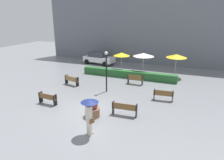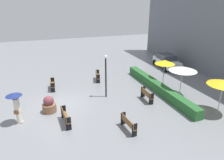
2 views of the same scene
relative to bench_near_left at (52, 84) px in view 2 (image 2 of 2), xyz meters
The scene contains 14 objects.
ground_plane 3.34m from the bench_near_left, ahead, with size 60.00×60.00×0.00m, color gray.
bench_near_left is the anchor object (origin of this frame).
bench_far_left 4.47m from the bench_near_left, 99.01° to the left, with size 1.60×0.69×0.88m.
bench_far_right 8.84m from the bench_near_left, 25.84° to the left, with size 1.54×0.44×0.87m.
bench_near_right 5.94m from the bench_near_left, ahead, with size 1.72×0.43×0.90m.
bench_back_row 8.41m from the bench_near_left, 54.55° to the left, with size 1.53×0.41×0.94m.
pedestrian_with_umbrella 5.47m from the bench_near_left, 26.86° to the right, with size 0.97×0.97×2.14m.
planter_pot 4.02m from the bench_near_left, ahead, with size 0.97×0.97×1.22m.
lamp_post 5.37m from the bench_near_left, 53.03° to the left, with size 0.28×0.28×3.54m.
patio_umbrella_yellow 10.43m from the bench_near_left, 76.54° to the left, with size 1.83×1.83×2.39m.
patio_umbrella_white 11.31m from the bench_near_left, 64.16° to the left, with size 2.24×2.24×2.50m.
patio_umbrella_yellow_far 13.63m from the bench_near_left, 52.59° to the left, with size 2.13×2.13×2.48m.
hedge_strip 9.40m from the bench_near_left, 67.56° to the left, with size 10.14×0.70×0.77m, color #28602D.
parked_car 13.52m from the bench_near_left, 98.54° to the left, with size 4.40×2.44×1.57m.
Camera 2 is at (13.90, -0.83, 7.31)m, focal length 31.77 mm.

